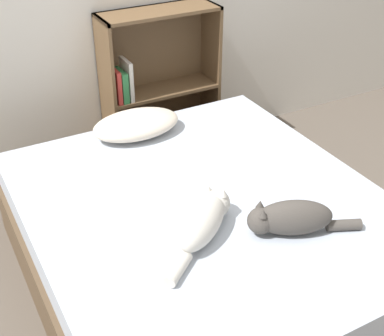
{
  "coord_description": "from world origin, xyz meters",
  "views": [
    {
      "loc": [
        -1.0,
        -1.7,
        1.91
      ],
      "look_at": [
        0.0,
        0.14,
        0.58
      ],
      "focal_mm": 50.0,
      "sensor_mm": 36.0,
      "label": 1
    }
  ],
  "objects": [
    {
      "name": "cat_light",
      "position": [
        -0.12,
        -0.2,
        0.55
      ],
      "size": [
        0.45,
        0.39,
        0.15
      ],
      "rotation": [
        0.0,
        0.0,
        0.67
      ],
      "color": "beige",
      "rests_on": "bed"
    },
    {
      "name": "pillow",
      "position": [
        -0.03,
        0.73,
        0.55
      ],
      "size": [
        0.49,
        0.3,
        0.12
      ],
      "color": "beige",
      "rests_on": "bed"
    },
    {
      "name": "bed",
      "position": [
        0.0,
        0.0,
        0.24
      ],
      "size": [
        1.6,
        1.82,
        0.48
      ],
      "color": "brown",
      "rests_on": "ground_plane"
    },
    {
      "name": "bookshelf",
      "position": [
        0.31,
        1.2,
        0.52
      ],
      "size": [
        0.74,
        0.26,
        1.02
      ],
      "color": "brown",
      "rests_on": "ground_plane"
    },
    {
      "name": "cat_dark",
      "position": [
        0.19,
        -0.36,
        0.56
      ],
      "size": [
        0.46,
        0.27,
        0.15
      ],
      "rotation": [
        0.0,
        0.0,
        2.73
      ],
      "color": "#47423D",
      "rests_on": "bed"
    },
    {
      "name": "ground_plane",
      "position": [
        0.0,
        0.0,
        0.0
      ],
      "size": [
        8.0,
        8.0,
        0.0
      ],
      "primitive_type": "plane",
      "color": "brown"
    }
  ]
}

